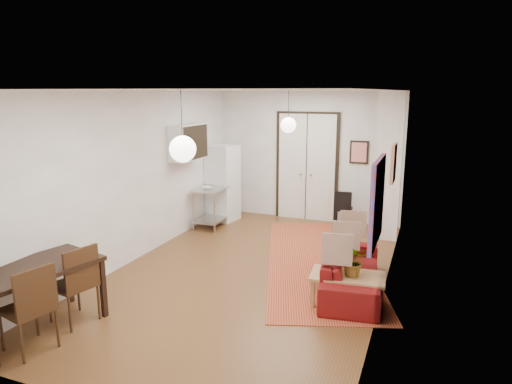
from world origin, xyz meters
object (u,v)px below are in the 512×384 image
(kitchen_counter, at_px, (214,200))
(dining_table, at_px, (33,274))
(coffee_table, at_px, (348,279))
(black_side_chair, at_px, (344,205))
(dining_chair_near, at_px, (78,274))
(fridge, at_px, (223,183))
(dining_chair_far, at_px, (34,297))
(sofa, at_px, (351,271))

(kitchen_counter, bearing_deg, dining_table, -91.94)
(coffee_table, relative_size, dining_table, 0.62)
(dining_table, distance_m, black_side_chair, 6.45)
(dining_chair_near, bearing_deg, coffee_table, 130.64)
(coffee_table, height_order, dining_table, dining_table)
(dining_table, bearing_deg, fridge, 90.00)
(dining_chair_far, bearing_deg, coffee_table, 139.82)
(kitchen_counter, xyz_separation_m, dining_chair_far, (0.26, -5.13, 0.04))
(fridge, height_order, dining_chair_far, fridge)
(fridge, distance_m, dining_chair_near, 4.91)
(coffee_table, relative_size, black_side_chair, 1.28)
(sofa, distance_m, fridge, 4.41)
(kitchen_counter, distance_m, dining_chair_near, 4.44)
(fridge, bearing_deg, dining_table, -82.00)
(coffee_table, xyz_separation_m, dining_table, (-3.43, -2.06, 0.36))
(coffee_table, height_order, kitchen_counter, kitchen_counter)
(dining_chair_near, bearing_deg, dining_table, -15.82)
(sofa, height_order, kitchen_counter, kitchen_counter)
(kitchen_counter, distance_m, fridge, 0.55)
(dining_chair_near, bearing_deg, black_side_chair, 169.79)
(sofa, bearing_deg, black_side_chair, 4.34)
(dining_chair_near, bearing_deg, dining_chair_far, 13.82)
(sofa, xyz_separation_m, dining_chair_far, (-3.13, -2.82, 0.30))
(kitchen_counter, bearing_deg, fridge, 88.06)
(sofa, distance_m, black_side_chair, 3.37)
(dining_table, bearing_deg, kitchen_counter, 90.00)
(dining_chair_far, bearing_deg, black_side_chair, 172.28)
(sofa, relative_size, dining_chair_near, 1.99)
(sofa, distance_m, kitchen_counter, 4.11)
(coffee_table, relative_size, kitchen_counter, 0.90)
(black_side_chair, bearing_deg, fridge, 7.23)
(kitchen_counter, relative_size, dining_chair_near, 1.12)
(fridge, relative_size, black_side_chair, 2.11)
(dining_table, xyz_separation_m, dining_chair_near, (0.26, 0.45, -0.14))
(dining_chair_near, bearing_deg, sofa, 137.99)
(black_side_chair, bearing_deg, dining_chair_near, 62.32)
(fridge, xyz_separation_m, dining_table, (0.00, -5.35, -0.12))
(black_side_chair, bearing_deg, sofa, 98.69)
(dining_chair_near, bearing_deg, kitchen_counter, -162.84)
(coffee_table, bearing_deg, dining_chair_near, -153.18)
(fridge, xyz_separation_m, dining_chair_far, (0.26, -5.60, -0.26))
(kitchen_counter, bearing_deg, sofa, -36.20)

